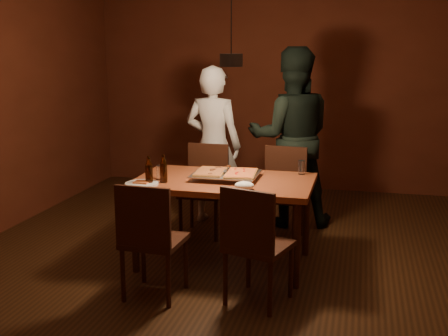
% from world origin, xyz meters
% --- Properties ---
extents(room_shell, '(6.00, 6.00, 6.00)m').
position_xyz_m(room_shell, '(0.00, 0.00, 1.40)').
color(room_shell, '#39200F').
rests_on(room_shell, ground).
extents(dining_table, '(1.50, 0.90, 0.75)m').
position_xyz_m(dining_table, '(-0.10, 0.16, 0.68)').
color(dining_table, '#964626').
rests_on(dining_table, floor).
extents(chair_far_left, '(0.42, 0.42, 0.49)m').
position_xyz_m(chair_far_left, '(-0.48, 0.93, 0.54)').
color(chair_far_left, '#38190F').
rests_on(chair_far_left, floor).
extents(chair_far_right, '(0.46, 0.46, 0.49)m').
position_xyz_m(chair_far_right, '(0.29, 0.97, 0.54)').
color(chair_far_right, '#38190F').
rests_on(chair_far_right, floor).
extents(chair_near_left, '(0.44, 0.44, 0.49)m').
position_xyz_m(chair_near_left, '(-0.45, -0.68, 0.54)').
color(chair_near_left, '#38190F').
rests_on(chair_near_left, floor).
extents(chair_near_right, '(0.52, 0.52, 0.49)m').
position_xyz_m(chair_near_right, '(0.31, -0.60, 0.54)').
color(chair_near_right, '#38190F').
rests_on(chair_near_right, floor).
extents(pizza_tray, '(0.59, 0.50, 0.05)m').
position_xyz_m(pizza_tray, '(-0.09, 0.19, 0.77)').
color(pizza_tray, silver).
rests_on(pizza_tray, dining_table).
extents(pizza_meat, '(0.26, 0.39, 0.02)m').
position_xyz_m(pizza_meat, '(-0.22, 0.19, 0.81)').
color(pizza_meat, maroon).
rests_on(pizza_meat, pizza_tray).
extents(pizza_cheese, '(0.28, 0.42, 0.02)m').
position_xyz_m(pizza_cheese, '(0.04, 0.19, 0.81)').
color(pizza_cheese, gold).
rests_on(pizza_cheese, pizza_tray).
extents(spatula, '(0.11, 0.25, 0.04)m').
position_xyz_m(spatula, '(-0.09, 0.22, 0.81)').
color(spatula, silver).
rests_on(spatula, pizza_tray).
extents(beer_bottle_a, '(0.06, 0.06, 0.23)m').
position_xyz_m(beer_bottle_a, '(-0.65, -0.15, 0.87)').
color(beer_bottle_a, black).
rests_on(beer_bottle_a, dining_table).
extents(beer_bottle_b, '(0.06, 0.06, 0.23)m').
position_xyz_m(beer_bottle_b, '(-0.56, -0.06, 0.87)').
color(beer_bottle_b, black).
rests_on(beer_bottle_b, dining_table).
extents(water_glass_left, '(0.07, 0.07, 0.12)m').
position_xyz_m(water_glass_left, '(-0.62, 0.04, 0.81)').
color(water_glass_left, silver).
rests_on(water_glass_left, dining_table).
extents(water_glass_right, '(0.06, 0.06, 0.12)m').
position_xyz_m(water_glass_right, '(0.52, 0.52, 0.81)').
color(water_glass_right, silver).
rests_on(water_glass_right, dining_table).
extents(plate_slice, '(0.27, 0.27, 0.03)m').
position_xyz_m(plate_slice, '(-0.71, -0.18, 0.76)').
color(plate_slice, white).
rests_on(plate_slice, dining_table).
extents(napkin, '(0.16, 0.12, 0.07)m').
position_xyz_m(napkin, '(0.14, -0.14, 0.78)').
color(napkin, white).
rests_on(napkin, dining_table).
extents(diner_white, '(0.65, 0.47, 1.67)m').
position_xyz_m(diner_white, '(-0.49, 1.29, 0.83)').
color(diner_white, silver).
rests_on(diner_white, floor).
extents(diner_dark, '(1.03, 0.88, 1.86)m').
position_xyz_m(diner_dark, '(0.30, 1.45, 0.93)').
color(diner_dark, black).
rests_on(diner_dark, floor).
extents(pendant_lamp, '(0.18, 0.18, 1.10)m').
position_xyz_m(pendant_lamp, '(0.00, 0.00, 1.76)').
color(pendant_lamp, black).
rests_on(pendant_lamp, ceiling).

